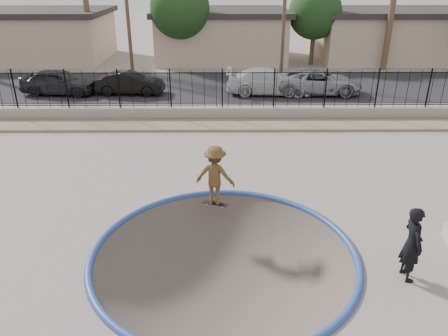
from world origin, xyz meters
The scene contains 21 objects.
ground centered at (0.00, 12.00, -1.10)m, with size 120.00×120.00×2.20m, color slate.
bowl_pit centered at (0.00, -1.00, 0.00)m, with size 6.84×6.84×1.80m, color #473D36, non-canonical shape.
coping_ring centered at (0.00, -1.00, 0.00)m, with size 7.04×7.04×0.20m, color #2B448C.
rock_strip centered at (0.00, 9.20, 0.06)m, with size 42.00×1.60×0.11m, color #9A8A65.
retaining_wall centered at (0.00, 10.30, 0.30)m, with size 42.00×0.45×0.60m, color gray.
fence centered at (0.00, 10.30, 1.50)m, with size 40.00×0.04×1.80m.
street centered at (0.00, 17.00, 0.02)m, with size 90.00×8.00×0.04m, color black.
house_west centered at (-15.00, 26.50, 1.97)m, with size 11.60×8.60×3.90m.
house_center centered at (0.00, 26.50, 1.97)m, with size 10.60×8.60×3.90m.
house_east centered at (14.00, 26.50, 1.97)m, with size 12.60×8.60×3.90m.
utility_pole_left centered at (-6.00, 19.00, 4.70)m, with size 1.70×0.24×9.00m.
utility_pole_mid centered at (4.00, 19.00, 4.96)m, with size 1.70×0.24×9.50m.
street_tree_left centered at (-3.00, 23.00, 4.19)m, with size 4.32×4.32×6.36m.
street_tree_mid centered at (7.00, 24.00, 3.84)m, with size 3.96×3.96×5.83m.
skater centered at (-0.26, 1.60, 0.95)m, with size 1.23×0.70×1.90m, color brown.
skateboard centered at (-0.26, 1.60, 0.06)m, with size 0.82×0.46×0.07m.
videographer centered at (4.37, -1.95, 0.95)m, with size 0.69×0.45×1.89m, color black.
car_a centered at (-9.56, 15.00, 0.77)m, with size 1.74×4.34×1.48m, color black.
car_b centered at (-5.41, 15.00, 0.69)m, with size 1.38×3.97×1.31m, color black.
car_c centered at (2.80, 15.00, 0.77)m, with size 2.05×5.05×1.47m, color silver.
car_d centered at (5.67, 15.00, 0.74)m, with size 2.33×5.06×1.41m, color gray.
Camera 1 is at (-0.08, -10.42, 6.76)m, focal length 35.00 mm.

